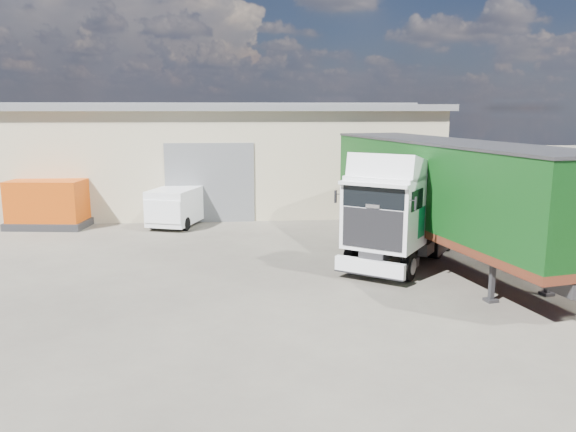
{
  "coord_description": "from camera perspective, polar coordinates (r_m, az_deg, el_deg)",
  "views": [
    {
      "loc": [
        -0.58,
        -15.4,
        5.13
      ],
      "look_at": [
        0.96,
        3.0,
        1.57
      ],
      "focal_mm": 35.0,
      "sensor_mm": 36.0,
      "label": 1
    }
  ],
  "objects": [
    {
      "name": "orange_skip",
      "position": [
        26.59,
        -23.11,
        0.89
      ],
      "size": [
        3.55,
        2.46,
        2.08
      ],
      "rotation": [
        0.0,
        0.0,
        -0.12
      ],
      "color": "#2D2D30",
      "rests_on": "ground"
    },
    {
      "name": "warehouse",
      "position": [
        31.95,
        -14.63,
        6.13
      ],
      "size": [
        30.6,
        12.6,
        5.42
      ],
      "color": "#B9B08E",
      "rests_on": "ground"
    },
    {
      "name": "ground",
      "position": [
        16.24,
        -2.52,
        -7.51
      ],
      "size": [
        120.0,
        120.0,
        0.0
      ],
      "primitive_type": "plane",
      "color": "#2A2722",
      "rests_on": "ground"
    },
    {
      "name": "box_trailer",
      "position": [
        19.39,
        15.55,
        2.69
      ],
      "size": [
        5.11,
        12.56,
        4.09
      ],
      "rotation": [
        0.0,
        0.0,
        0.21
      ],
      "color": "#2D2D30",
      "rests_on": "ground"
    },
    {
      "name": "tractor_unit",
      "position": [
        18.31,
        10.56,
        -0.38
      ],
      "size": [
        4.97,
        5.78,
        3.81
      ],
      "rotation": [
        0.0,
        0.0,
        -0.62
      ],
      "color": "black",
      "rests_on": "ground"
    },
    {
      "name": "brick_boundary_wall",
      "position": [
        24.88,
        24.34,
        0.96
      ],
      "size": [
        0.35,
        26.0,
        2.5
      ],
      "primitive_type": "cube",
      "color": "brown",
      "rests_on": "ground"
    },
    {
      "name": "panel_van",
      "position": [
        25.54,
        -10.85,
        1.12
      ],
      "size": [
        2.87,
        4.44,
        1.69
      ],
      "rotation": [
        0.0,
        0.0,
        -0.31
      ],
      "color": "black",
      "rests_on": "ground"
    }
  ]
}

